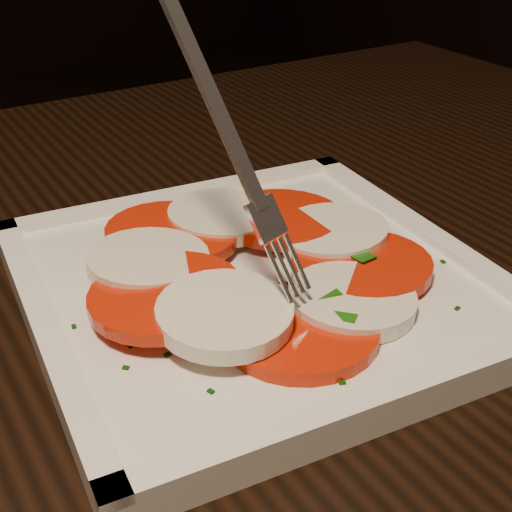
# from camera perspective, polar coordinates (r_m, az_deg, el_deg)

# --- Properties ---
(table) EXTENTS (1.24, 0.87, 0.75)m
(table) POSITION_cam_1_polar(r_m,az_deg,el_deg) (0.54, -7.09, -10.15)
(table) COLOR black
(table) RESTS_ON ground
(plate) EXTENTS (0.31, 0.31, 0.01)m
(plate) POSITION_cam_1_polar(r_m,az_deg,el_deg) (0.45, 0.00, -2.49)
(plate) COLOR white
(plate) RESTS_ON table
(caprese_salad) EXTENTS (0.23, 0.22, 0.02)m
(caprese_salad) POSITION_cam_1_polar(r_m,az_deg,el_deg) (0.44, -0.00, -0.59)
(caprese_salad) COLOR red
(caprese_salad) RESTS_ON plate
(fork) EXTENTS (0.07, 0.11, 0.16)m
(fork) POSITION_cam_1_polar(r_m,az_deg,el_deg) (0.39, -3.59, 9.95)
(fork) COLOR white
(fork) RESTS_ON caprese_salad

